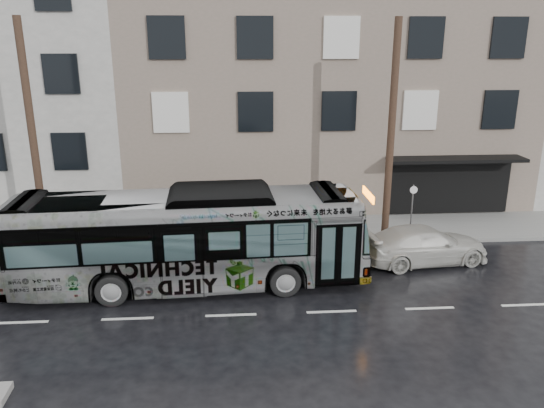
{
  "coord_description": "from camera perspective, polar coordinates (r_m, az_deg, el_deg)",
  "views": [
    {
      "loc": [
        0.25,
        -17.44,
        8.24
      ],
      "look_at": [
        1.65,
        2.5,
        2.09
      ],
      "focal_mm": 35.0,
      "sensor_mm": 36.0,
      "label": 1
    }
  ],
  "objects": [
    {
      "name": "ground",
      "position": [
        19.29,
        -4.41,
        -8.25
      ],
      "size": [
        120.0,
        120.0,
        0.0
      ],
      "primitive_type": "plane",
      "color": "black",
      "rests_on": "ground"
    },
    {
      "name": "sidewalk",
      "position": [
        23.79,
        -4.38,
        -3.04
      ],
      "size": [
        90.0,
        3.6,
        0.15
      ],
      "primitive_type": "cube",
      "color": "gray",
      "rests_on": "ground"
    },
    {
      "name": "building_taupe",
      "position": [
        30.64,
        5.03,
        11.89
      ],
      "size": [
        20.0,
        12.0,
        11.0
      ],
      "primitive_type": "cube",
      "color": "gray",
      "rests_on": "ground"
    },
    {
      "name": "utility_pole_front",
      "position": [
        21.96,
        12.68,
        7.26
      ],
      "size": [
        0.3,
        0.3,
        9.0
      ],
      "primitive_type": "cylinder",
      "color": "#432D21",
      "rests_on": "sidewalk"
    },
    {
      "name": "utility_pole_rear",
      "position": [
        22.43,
        -24.33,
        6.37
      ],
      "size": [
        0.3,
        0.3,
        9.0
      ],
      "primitive_type": "cylinder",
      "color": "#432D21",
      "rests_on": "sidewalk"
    },
    {
      "name": "sign_post",
      "position": [
        23.06,
        14.78,
        -0.88
      ],
      "size": [
        0.06,
        0.06,
        2.4
      ],
      "primitive_type": "cylinder",
      "color": "slate",
      "rests_on": "sidewalk"
    },
    {
      "name": "bus",
      "position": [
        18.54,
        -9.21,
        -3.7
      ],
      "size": [
        12.55,
        3.52,
        3.46
      ],
      "primitive_type": "imported",
      "rotation": [
        0.0,
        0.0,
        1.62
      ],
      "color": "#B2B2B2",
      "rests_on": "ground"
    },
    {
      "name": "white_sedan",
      "position": [
        21.38,
        16.1,
        -4.23
      ],
      "size": [
        5.15,
        2.66,
        1.43
      ],
      "primitive_type": "imported",
      "rotation": [
        0.0,
        0.0,
        1.71
      ],
      "color": "#B8B7AF",
      "rests_on": "ground"
    }
  ]
}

